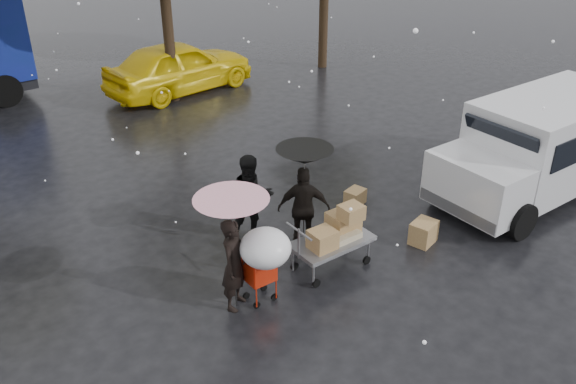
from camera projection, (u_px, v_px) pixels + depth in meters
ground at (306, 284)px, 10.82m from camera, size 90.00×90.00×0.00m
person_pink at (234, 264)px, 9.91m from camera, size 0.73×0.67×1.66m
person_middle at (252, 199)px, 11.69m from camera, size 1.02×0.89×1.80m
person_black at (304, 208)px, 11.49m from camera, size 1.04×0.92×1.69m
umbrella_pink at (232, 207)px, 9.40m from camera, size 1.19×1.19×2.06m
umbrella_black at (305, 156)px, 10.98m from camera, size 1.06×1.06×2.08m
vendor_cart at (336, 232)px, 10.97m from camera, size 1.52×0.80×1.27m
shopping_cart at (264, 252)px, 9.82m from camera, size 0.84×0.84×1.46m
white_van at (540, 146)px, 13.23m from camera, size 4.91×2.18×2.20m
box_ground_near at (423, 232)px, 11.89m from camera, size 0.60×0.53×0.46m
box_ground_far at (355, 197)px, 13.29m from camera, size 0.50×0.43×0.33m
yellow_taxi at (179, 67)px, 19.51m from camera, size 5.09×2.56×1.67m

